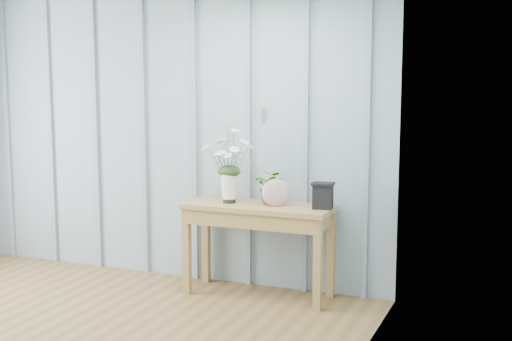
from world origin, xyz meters
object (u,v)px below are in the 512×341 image
at_px(felt_disc_vessel, 276,193).
at_px(carved_box, 323,195).
at_px(daisy_vase, 229,151).
at_px(sideboard, 258,218).

distance_m(felt_disc_vessel, carved_box, 0.37).
xyz_separation_m(daisy_vase, carved_box, (0.77, 0.04, -0.31)).
distance_m(sideboard, carved_box, 0.57).
distance_m(sideboard, daisy_vase, 0.59).
bearing_deg(carved_box, daisy_vase, -177.07).
bearing_deg(felt_disc_vessel, sideboard, 145.21).
relative_size(daisy_vase, felt_disc_vessel, 3.05).
relative_size(sideboard, daisy_vase, 1.80).
xyz_separation_m(sideboard, felt_disc_vessel, (0.16, -0.03, 0.22)).
distance_m(sideboard, felt_disc_vessel, 0.28).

